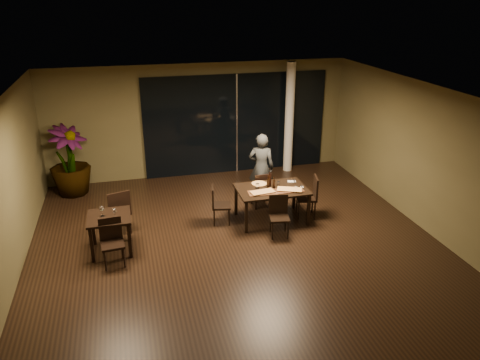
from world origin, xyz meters
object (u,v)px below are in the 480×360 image
(side_table, at_px, (109,222))
(chair_side_near, at_px, (112,239))
(chair_main_right, at_px, (310,194))
(main_table, at_px, (272,192))
(chair_main_near, at_px, (279,213))
(chair_main_far, at_px, (262,188))
(chair_main_left, at_px, (218,203))
(bottle_c, at_px, (270,179))
(diner, at_px, (261,167))
(chair_side_far, at_px, (119,210))
(bottle_a, at_px, (268,182))
(potted_plant, at_px, (69,161))
(bottle_b, at_px, (274,183))

(side_table, relative_size, chair_side_near, 0.91)
(side_table, relative_size, chair_main_right, 0.85)
(main_table, bearing_deg, chair_main_near, -94.60)
(chair_main_far, height_order, chair_main_left, chair_main_far)
(chair_main_far, xyz_separation_m, bottle_c, (0.01, -0.53, 0.43))
(bottle_c, bearing_deg, chair_main_near, -93.06)
(chair_main_near, bearing_deg, diner, 95.22)
(chair_side_far, bearing_deg, chair_main_left, 163.44)
(chair_side_near, bearing_deg, bottle_a, 11.60)
(main_table, height_order, side_table, same)
(chair_main_left, bearing_deg, main_table, -86.76)
(main_table, relative_size, potted_plant, 0.87)
(side_table, bearing_deg, chair_main_far, 19.14)
(chair_side_far, distance_m, bottle_a, 3.19)
(chair_main_left, height_order, bottle_b, bottle_b)
(main_table, relative_size, chair_main_near, 1.77)
(chair_main_left, bearing_deg, chair_side_far, 100.59)
(diner, xyz_separation_m, bottle_a, (-0.15, -1.03, 0.06))
(main_table, height_order, bottle_c, bottle_c)
(chair_main_left, relative_size, chair_main_right, 0.90)
(side_table, height_order, chair_main_right, chair_main_right)
(chair_side_far, bearing_deg, bottle_c, 163.26)
(chair_main_far, xyz_separation_m, bottle_a, (-0.04, -0.61, 0.41))
(bottle_b, bearing_deg, chair_main_right, -3.54)
(chair_main_near, xyz_separation_m, bottle_a, (-0.01, 0.71, 0.42))
(chair_main_near, xyz_separation_m, bottle_b, (0.10, 0.67, 0.40))
(chair_side_near, xyz_separation_m, bottle_a, (3.31, 1.01, 0.40))
(chair_main_far, height_order, bottle_a, bottle_a)
(bottle_c, bearing_deg, bottle_b, -63.10)
(chair_main_far, xyz_separation_m, chair_side_far, (-3.21, -0.50, 0.07))
(chair_main_far, distance_m, chair_main_left, 1.25)
(chair_main_left, xyz_separation_m, bottle_a, (1.10, -0.09, 0.41))
(chair_main_left, distance_m, chair_side_far, 2.07)
(chair_main_far, relative_size, diner, 0.52)
(chair_side_near, distance_m, diner, 4.03)
(chair_main_near, xyz_separation_m, diner, (0.14, 1.75, 0.35))
(potted_plant, distance_m, bottle_a, 4.96)
(side_table, relative_size, potted_plant, 0.46)
(main_table, distance_m, chair_main_right, 0.90)
(chair_main_right, bearing_deg, chair_main_far, -113.60)
(chair_side_far, height_order, chair_side_near, chair_side_far)
(side_table, bearing_deg, chair_main_left, 16.34)
(side_table, xyz_separation_m, bottle_c, (3.39, 0.64, 0.29))
(chair_main_near, relative_size, chair_side_far, 0.86)
(potted_plant, distance_m, bottle_c, 4.97)
(chair_side_near, xyz_separation_m, diner, (3.46, 2.04, 0.33))
(diner, bearing_deg, bottle_c, 105.87)
(chair_main_far, bearing_deg, bottle_b, 93.57)
(chair_main_far, distance_m, bottle_a, 0.73)
(chair_main_left, height_order, chair_main_right, chair_main_right)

